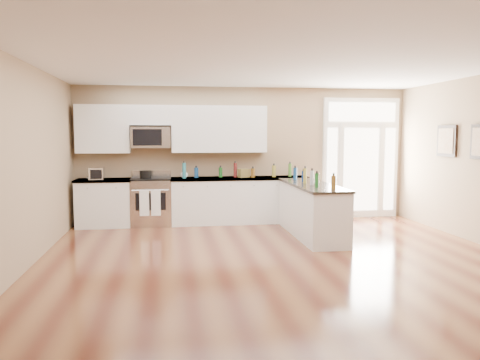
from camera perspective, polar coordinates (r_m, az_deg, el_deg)
The scene contains 19 objects.
ground at distance 6.25m, azimuth 6.58°, elevation -11.41°, with size 8.00×8.00×0.00m, color #542517.
room_shell at distance 5.97m, azimuth 6.76°, elevation 4.46°, with size 8.00×8.00×8.00m.
back_cabinet_left at distance 9.64m, azimuth -16.17°, elevation -2.87°, with size 1.10×0.66×0.94m.
back_cabinet_right at distance 9.66m, azimuth 0.01°, elevation -2.63°, with size 2.85×0.66×0.94m.
peninsula_cabinet at distance 8.50m, azimuth 8.72°, elevation -3.86°, with size 0.69×2.32×0.94m.
upper_cabinet_left at distance 9.69m, azimuth -16.36°, elevation 5.99°, with size 1.04×0.33×0.95m, color white.
upper_cabinet_right at distance 9.65m, azimuth -2.57°, elevation 6.21°, with size 1.94×0.33×0.95m, color white.
upper_cabinet_short at distance 9.61m, azimuth -10.86°, elevation 7.76°, with size 0.82×0.33×0.40m, color white.
microwave at distance 9.57m, azimuth -10.82°, elevation 5.13°, with size 0.78×0.41×0.42m.
entry_door at distance 10.57m, azimuth 14.48°, elevation 2.61°, with size 1.70×0.10×2.60m.
wall_art_near at distance 9.42m, azimuth 23.88°, elevation 4.38°, with size 0.05×0.58×0.58m.
kitchen_range at distance 9.56m, azimuth -10.76°, elevation -2.57°, with size 0.79×0.70×1.08m.
stockpot at distance 9.44m, azimuth -11.46°, elevation 0.72°, with size 0.22×0.22×0.17m, color black.
toaster_oven at distance 9.48m, azimuth -17.05°, elevation 0.73°, with size 0.27×0.22×0.23m, color silver.
cardboard_box at distance 9.58m, azimuth 0.46°, elevation 0.85°, with size 0.21×0.15×0.17m, color brown.
bowl_left at distance 9.64m, azimuth -17.69°, elevation 0.21°, with size 0.17×0.17×0.04m, color white.
bowl_peninsula at distance 8.44m, azimuth 9.18°, elevation -0.31°, with size 0.16×0.16×0.05m, color white.
cup_counter at distance 9.50m, azimuth -6.83°, elevation 0.57°, with size 0.14×0.14×0.11m, color white.
counter_bottles at distance 9.04m, azimuth 2.84°, elevation 0.77°, with size 2.39×2.44×0.31m.
Camera 1 is at (-1.57, -5.76, 1.83)m, focal length 35.00 mm.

